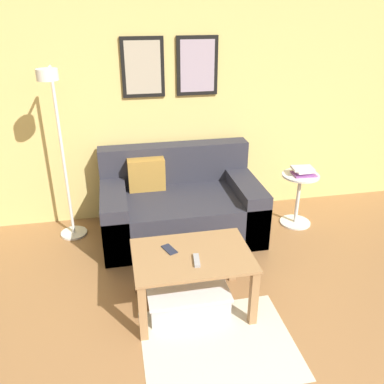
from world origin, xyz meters
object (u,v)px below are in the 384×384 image
storage_bin (187,297)px  side_table (298,194)px  coffee_table (192,265)px  couch (179,206)px  cell_phone (169,249)px  remote_control (197,260)px  floor_lamp (59,140)px  book_stack (303,171)px

storage_bin → side_table: 1.75m
storage_bin → coffee_table: bearing=6.6°
couch → storage_bin: bearing=-96.9°
storage_bin → side_table: size_ratio=1.10×
couch → coffee_table: 1.14m
couch → cell_phone: couch is taller
remote_control → storage_bin: bearing=127.1°
coffee_table → remote_control: 0.14m
coffee_table → floor_lamp: size_ratio=0.52×
coffee_table → remote_control: size_ratio=5.78×
side_table → cell_phone: (-1.49, -0.97, 0.14)m
storage_bin → floor_lamp: (-0.93, 1.17, 0.94)m
couch → floor_lamp: 1.30m
coffee_table → storage_bin: bearing=-173.4°
couch → cell_phone: bearing=-103.7°
side_table → remote_control: bearing=-138.9°
couch → side_table: (1.23, -0.08, 0.05)m
book_stack → remote_control: (-1.34, -1.15, -0.11)m
storage_bin → cell_phone: cell_phone is taller
side_table → remote_control: (-1.32, -1.15, 0.15)m
cell_phone → remote_control: bearing=-69.8°
remote_control → cell_phone: (-0.17, 0.19, -0.01)m
floor_lamp → remote_control: bearing=-52.1°
floor_lamp → cell_phone: bearing=-52.9°
coffee_table → cell_phone: (-0.15, 0.09, 0.10)m
coffee_table → floor_lamp: floor_lamp is taller
floor_lamp → remote_control: size_ratio=11.08×
book_stack → cell_phone: (-1.51, -0.97, -0.12)m
storage_bin → remote_control: (0.05, -0.09, 0.39)m
couch → cell_phone: 1.09m
storage_bin → remote_control: remote_control is taller
couch → book_stack: (1.26, -0.08, 0.31)m
book_stack → side_table: bearing=-177.7°
coffee_table → floor_lamp: bearing=129.7°
side_table → book_stack: bearing=2.3°
remote_control → coffee_table: bearing=105.1°
floor_lamp → cell_phone: 1.46m
couch → coffee_table: couch is taller
couch → floor_lamp: floor_lamp is taller
book_stack → remote_control: size_ratio=1.62×
coffee_table → floor_lamp: 1.65m
cell_phone → side_table: bearing=11.1°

